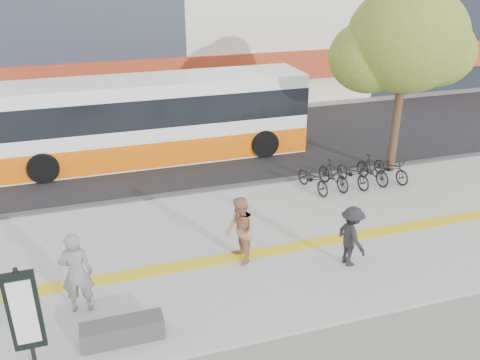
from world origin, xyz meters
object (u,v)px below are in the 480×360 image
object	(u,v)px
pedestrian_dark	(351,236)
bench	(123,331)
pedestrian_tan	(240,231)
street_tree	(404,41)
signboard	(24,313)
bus	(154,121)
seated_woman	(76,273)

from	to	relation	value
pedestrian_dark	bench	bearing A→B (deg)	95.74
pedestrian_tan	street_tree	bearing A→B (deg)	115.78
street_tree	pedestrian_tan	distance (m)	8.63
pedestrian_dark	pedestrian_tan	bearing A→B (deg)	64.94
signboard	pedestrian_dark	distance (m)	7.31
street_tree	bus	bearing A→B (deg)	154.24
signboard	seated_woman	bearing A→B (deg)	61.27
signboard	seated_woman	world-z (taller)	signboard
pedestrian_dark	seated_woman	bearing A→B (deg)	83.37
bench	signboard	size ratio (longest dim) A/B	0.73
pedestrian_tan	pedestrian_dark	xyz separation A→B (m)	(2.51, -0.90, -0.08)
street_tree	seated_woman	distance (m)	12.10
bench	pedestrian_dark	xyz separation A→B (m)	(5.56, 1.09, 0.55)
signboard	bus	distance (m)	10.69
pedestrian_tan	pedestrian_dark	distance (m)	2.67
signboard	bus	world-z (taller)	bus
pedestrian_tan	seated_woman	bearing A→B (deg)	-83.84
signboard	seated_woman	distance (m)	1.79
signboard	bus	bearing A→B (deg)	69.42
seated_woman	pedestrian_tan	bearing A→B (deg)	-161.90
signboard	pedestrian_dark	bearing A→B (deg)	11.00
signboard	pedestrian_dark	xyz separation A→B (m)	(7.16, 1.39, -0.52)
bench	bus	world-z (taller)	bus
bus	seated_woman	xyz separation A→B (m)	(-2.91, -8.47, -0.45)
bus	pedestrian_dark	distance (m)	9.28
seated_woman	pedestrian_dark	size ratio (longest dim) A/B	1.21
street_tree	pedestrian_dark	world-z (taller)	street_tree
signboard	pedestrian_dark	size ratio (longest dim) A/B	1.43
bus	street_tree	bearing A→B (deg)	-25.76
signboard	pedestrian_tan	xyz separation A→B (m)	(4.64, 2.29, -0.43)
street_tree	signboard	bearing A→B (deg)	-150.93
seated_woman	pedestrian_dark	distance (m)	6.32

